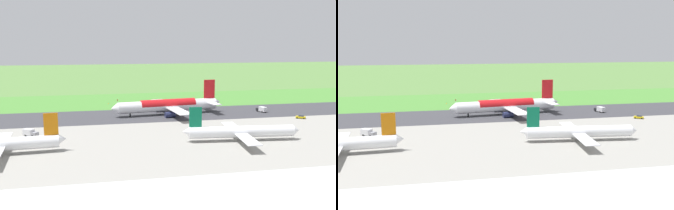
# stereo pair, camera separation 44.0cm
# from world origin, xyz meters

# --- Properties ---
(ground_plane) EXTENTS (800.00, 800.00, 0.00)m
(ground_plane) POSITION_xyz_m (0.00, 0.00, 0.00)
(ground_plane) COLOR #547F3D
(runway_asphalt) EXTENTS (600.00, 33.51, 0.06)m
(runway_asphalt) POSITION_xyz_m (0.00, 0.00, 0.03)
(runway_asphalt) COLOR #38383D
(runway_asphalt) RESTS_ON ground
(apron_concrete) EXTENTS (440.00, 110.00, 0.05)m
(apron_concrete) POSITION_xyz_m (0.00, 52.91, 0.03)
(apron_concrete) COLOR gray
(apron_concrete) RESTS_ON ground
(grass_verge_foreground) EXTENTS (600.00, 80.00, 0.04)m
(grass_verge_foreground) POSITION_xyz_m (0.00, -35.42, 0.02)
(grass_verge_foreground) COLOR #478534
(grass_verge_foreground) RESTS_ON ground
(airliner_main) EXTENTS (54.13, 44.40, 15.88)m
(airliner_main) POSITION_xyz_m (2.75, -0.04, 4.35)
(airliner_main) COLOR white
(airliner_main) RESTS_ON ground
(airliner_parked_mid) EXTENTS (41.74, 34.21, 12.18)m
(airliner_parked_mid) POSITION_xyz_m (-11.96, 52.10, 3.33)
(airliner_parked_mid) COLOR white
(airliner_parked_mid) RESTS_ON ground
(service_truck_baggage) EXTENTS (3.89, 6.21, 2.65)m
(service_truck_baggage) POSITION_xyz_m (-42.95, 3.43, 1.40)
(service_truck_baggage) COLOR black
(service_truck_baggage) RESTS_ON ground
(service_car_followme) EXTENTS (4.47, 3.88, 1.62)m
(service_car_followme) POSITION_xyz_m (-52.99, 21.68, 0.84)
(service_car_followme) COLOR gold
(service_car_followme) RESTS_ON ground
(service_truck_fuel) EXTENTS (6.00, 5.26, 2.65)m
(service_truck_fuel) POSITION_xyz_m (60.70, 30.70, 1.40)
(service_truck_fuel) COLOR gray
(service_truck_fuel) RESTS_ON ground
(no_stopping_sign) EXTENTS (0.60, 0.10, 2.22)m
(no_stopping_sign) POSITION_xyz_m (24.17, -36.93, 1.33)
(no_stopping_sign) COLOR slate
(no_stopping_sign) RESTS_ON ground
(traffic_cone_orange) EXTENTS (0.40, 0.40, 0.55)m
(traffic_cone_orange) POSITION_xyz_m (29.25, -36.40, 0.28)
(traffic_cone_orange) COLOR orange
(traffic_cone_orange) RESTS_ON ground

